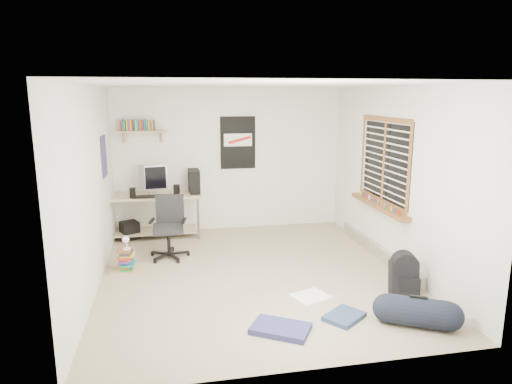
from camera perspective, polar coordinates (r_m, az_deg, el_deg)
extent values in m
cube|color=gray|center=(6.27, -0.35, -10.27)|extent=(4.00, 4.50, 0.01)
cube|color=white|center=(5.80, -0.38, 13.32)|extent=(4.00, 4.50, 0.01)
cube|color=silver|center=(8.10, -3.33, 4.05)|extent=(4.00, 0.01, 2.50)
cube|color=silver|center=(5.88, -19.93, 0.28)|extent=(0.01, 4.50, 2.50)
cube|color=silver|center=(6.58, 17.08, 1.65)|extent=(0.01, 4.50, 2.50)
cube|color=#CBBB8D|center=(7.96, -12.90, -2.88)|extent=(1.70, 0.84, 0.76)
cube|color=#A2A3A7|center=(7.67, -13.30, 1.03)|extent=(0.35, 0.28, 0.40)
cube|color=#ABAAB0|center=(7.56, -12.36, 0.97)|extent=(0.38, 0.14, 0.41)
cube|color=black|center=(7.78, -7.76, 1.39)|extent=(0.19, 0.38, 0.39)
cube|color=black|center=(7.58, -13.58, -0.55)|extent=(0.44, 0.16, 0.02)
cube|color=black|center=(7.58, -15.18, -0.10)|extent=(0.09, 0.09, 0.16)
cube|color=black|center=(7.67, -9.90, 0.31)|extent=(0.11, 0.11, 0.16)
cube|color=black|center=(6.84, -10.93, -4.18)|extent=(0.71, 0.71, 0.93)
cube|color=tan|center=(7.87, -13.87, 7.37)|extent=(0.80, 0.22, 0.24)
cube|color=black|center=(8.07, -2.27, 6.17)|extent=(0.62, 0.03, 0.92)
cube|color=navy|center=(7.01, -18.47, 4.26)|extent=(0.02, 0.42, 0.60)
cube|color=brown|center=(6.78, 15.59, 3.76)|extent=(0.10, 1.50, 1.26)
cube|color=#B7B2A8|center=(7.10, 15.00, -7.16)|extent=(0.08, 2.50, 0.18)
cube|color=black|center=(5.89, 17.96, -10.26)|extent=(0.37, 0.33, 0.43)
cylinder|color=black|center=(5.21, 19.51, -14.13)|extent=(0.43, 0.43, 0.61)
cube|color=white|center=(5.61, 6.86, -12.90)|extent=(0.50, 0.46, 0.04)
cube|color=navy|center=(4.88, 3.10, -16.69)|extent=(0.69, 0.62, 0.06)
cube|color=navy|center=(5.21, 10.97, -15.04)|extent=(0.53, 0.51, 0.05)
cube|color=olive|center=(6.61, -15.90, -8.12)|extent=(0.43, 0.36, 0.29)
cube|color=white|center=(6.51, -15.85, -6.28)|extent=(0.16, 0.20, 0.18)
cube|color=black|center=(7.98, -15.50, -4.66)|extent=(0.36, 0.36, 0.30)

